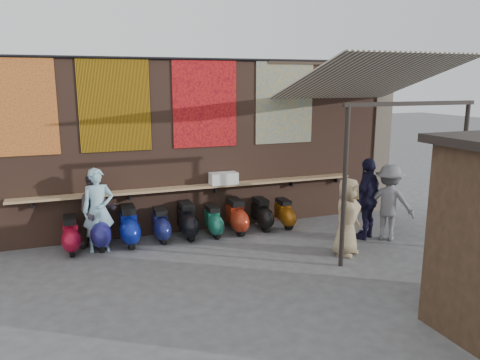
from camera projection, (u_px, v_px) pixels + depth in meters
The scene contains 29 objects.
ground at pixel (228, 269), 8.89m from camera, with size 70.00×70.00×0.00m, color #474749.
brick_wall at pixel (191, 146), 10.95m from camera, with size 10.00×0.40×4.00m, color brown.
pier_right at pixel (377, 137), 12.70m from camera, with size 0.50×0.50×4.00m, color #4C4238.
eating_counter at pixel (196, 187), 10.80m from camera, with size 8.00×0.32×0.05m, color #9E7A51.
shelf_box at pixel (224, 178), 10.97m from camera, with size 0.65×0.32×0.27m, color white.
tapestry_redgold at pixel (17, 107), 9.33m from camera, with size 1.50×0.02×2.00m, color maroon.
tapestry_sun at pixel (115, 105), 9.97m from camera, with size 1.50×0.02×2.00m, color #BB7D0B.
tapestry_orange at pixel (205, 103), 10.64m from camera, with size 1.50×0.02×2.00m, color red.
tapestry_multi at pixel (285, 102), 11.32m from camera, with size 1.50×0.02×2.00m, color #296497.
hang_rail at pixel (191, 59), 10.33m from camera, with size 0.06×0.06×9.50m, color black.
scooter_stool_0 at pixel (71, 235), 9.67m from camera, with size 0.35×0.78×0.74m, color maroon, non-canonical shape.
scooter_stool_1 at pixel (100, 229), 9.93m from camera, with size 0.39×0.88×0.83m, color navy, non-canonical shape.
scooter_stool_2 at pixel (129, 226), 10.10m from camera, with size 0.40×0.89×0.85m, color navy, non-canonical shape.
scooter_stool_3 at pixel (161, 225), 10.38m from camera, with size 0.34×0.76×0.73m, color #14194D, non-canonical shape.
scooter_stool_4 at pixel (187, 221), 10.58m from camera, with size 0.38×0.85×0.81m, color black, non-canonical shape.
scooter_stool_5 at pixel (213, 221), 10.72m from camera, with size 0.33×0.73×0.69m, color #196752, non-canonical shape.
scooter_stool_6 at pixel (236, 217), 10.91m from camera, with size 0.38×0.84×0.79m, color maroon, non-canonical shape.
scooter_stool_7 at pixel (262, 214), 11.21m from camera, with size 0.35×0.78×0.74m, color black, non-canonical shape.
scooter_stool_8 at pixel (284, 214), 11.35m from camera, with size 0.32×0.72×0.69m, color #80420B, non-canonical shape.
diner_left at pixel (98, 210), 9.68m from camera, with size 0.64×0.42×1.76m, color #8BBACA.
diner_right at pixel (97, 211), 9.81m from camera, with size 0.80×0.62×1.64m, color #31262C.
shopper_navy at pixel (368, 199), 10.46m from camera, with size 1.08×0.45×1.84m, color black.
shopper_grey at pixel (389, 203), 10.38m from camera, with size 1.10×0.63×1.71m, color slate.
shopper_tan at pixel (347, 217), 9.48m from camera, with size 0.78×0.51×1.60m, color #9B8662.
awning_canvas at pixel (366, 79), 10.15m from camera, with size 3.20×3.40×0.03m, color beige.
awning_ledger at pixel (329, 62), 11.53m from camera, with size 3.30×0.08×0.12m, color #33261C.
awning_header at pixel (412, 104), 8.87m from camera, with size 3.00×0.08×0.08m, color black.
awning_post_left at pixel (344, 188), 8.72m from camera, with size 0.09×0.09×3.10m, color black.
awning_post_right at pixel (461, 177), 9.66m from camera, with size 0.09×0.09×3.10m, color black.
Camera 1 is at (-2.65, -7.91, 3.51)m, focal length 35.00 mm.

